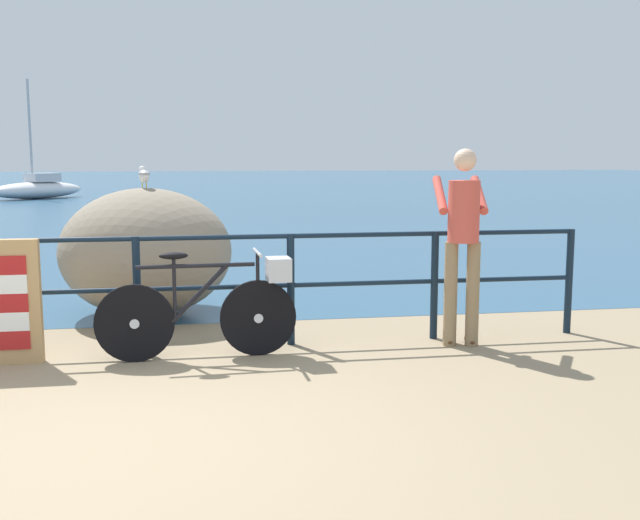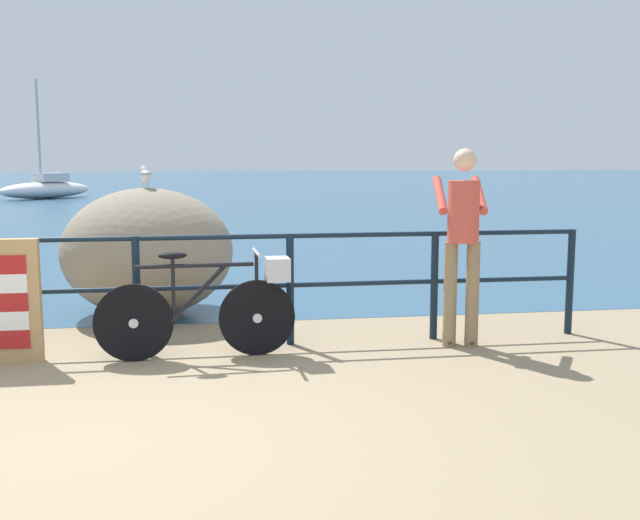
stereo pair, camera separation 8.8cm
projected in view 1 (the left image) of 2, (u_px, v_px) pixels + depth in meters
name	position (u px, v px, depth m)	size (l,w,h in m)	color
ground_plane	(180.00, 212.00, 24.00)	(120.00, 120.00, 0.10)	#937F60
sea_surface	(189.00, 182.00, 51.45)	(120.00, 90.00, 0.01)	#2D5675
promenade_railing	(137.00, 280.00, 6.45)	(8.23, 0.07, 1.02)	black
bicycle	(215.00, 304.00, 6.24)	(1.70, 0.48, 0.92)	black
person_at_railing	(463.00, 237.00, 6.60)	(0.53, 0.67, 1.78)	#8C7251
breakwater_boulder_main	(146.00, 252.00, 7.94)	(1.83, 1.78, 1.38)	gray
seagull	(144.00, 175.00, 7.85)	(0.17, 0.34, 0.23)	gold
sailboat	(38.00, 189.00, 30.85)	(3.89, 4.15, 4.90)	white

